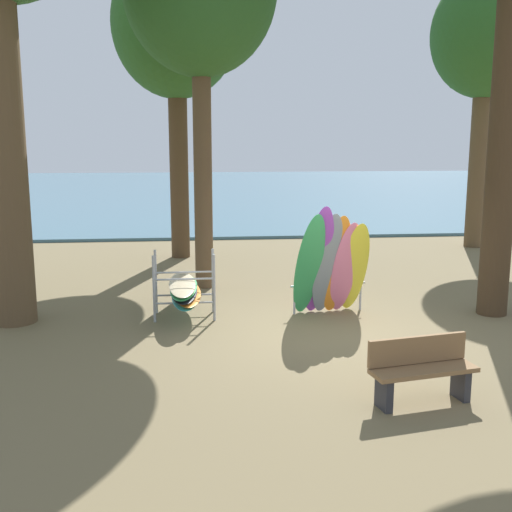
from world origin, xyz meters
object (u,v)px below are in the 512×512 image
object	(u,v)px
tree_far_right_back	(485,39)
board_storage_rack	(185,290)
park_bench	(421,369)
tree_mid_behind	(176,28)
leaning_board_pile	(331,266)

from	to	relation	value
tree_far_right_back	board_storage_rack	bearing A→B (deg)	-141.99
tree_far_right_back	park_bench	xyz separation A→B (m)	(-5.68, -11.10, -5.68)
tree_far_right_back	park_bench	size ratio (longest dim) A/B	5.56
tree_mid_behind	leaning_board_pile	bearing A→B (deg)	-65.09
leaning_board_pile	park_bench	world-z (taller)	leaning_board_pile
leaning_board_pile	park_bench	size ratio (longest dim) A/B	1.49
tree_mid_behind	leaning_board_pile	distance (m)	8.67
leaning_board_pile	tree_far_right_back	bearing A→B (deg)	49.71
tree_far_right_back	leaning_board_pile	bearing A→B (deg)	-130.29
leaning_board_pile	park_bench	xyz separation A→B (m)	(0.32, -4.01, -0.53)
tree_far_right_back	leaning_board_pile	world-z (taller)	tree_far_right_back
tree_mid_behind	tree_far_right_back	distance (m)	8.96
tree_far_right_back	park_bench	world-z (taller)	tree_far_right_back
board_storage_rack	park_bench	world-z (taller)	board_storage_rack
tree_mid_behind	park_bench	bearing A→B (deg)	-72.54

